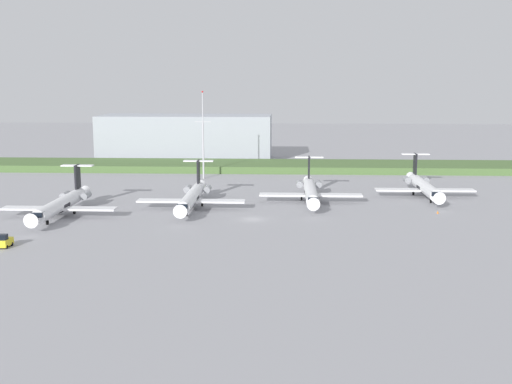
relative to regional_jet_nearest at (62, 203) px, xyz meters
name	(u,v)px	position (x,y,z in m)	size (l,w,h in m)	color
ground_plane	(259,193)	(38.61, 28.51, -2.54)	(500.00, 500.00, 0.00)	#939399
grass_berm	(264,166)	(38.61, 68.82, -1.50)	(320.00, 20.00, 2.07)	#4C6B38
regional_jet_nearest	(62,203)	(0.00, 0.00, 0.00)	(22.81, 31.00, 9.00)	white
regional_jet_second	(192,196)	(25.08, 9.10, 0.00)	(22.81, 31.00, 9.00)	white
regional_jet_third	(310,191)	(50.63, 17.41, 0.00)	(22.81, 31.00, 9.00)	white
regional_jet_fourth	(423,186)	(77.43, 25.01, 0.00)	(22.81, 31.00, 9.00)	white
antenna_mast	(203,143)	(22.30, 49.86, 7.47)	(4.40, 0.50, 24.15)	#B2B2B7
distant_hangar	(186,137)	(10.71, 93.30, 5.07)	(58.64, 20.48, 15.20)	#9EA3AD
baggage_tug	(4,241)	(-0.91, -24.36, -1.53)	(1.72, 3.20, 2.30)	yellow
safety_cone_front_marker	(438,212)	(76.28, 5.70, -2.26)	(0.44, 0.44, 0.55)	orange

